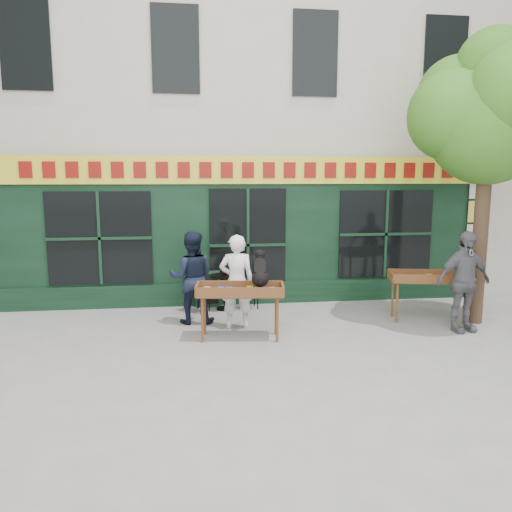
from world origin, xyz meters
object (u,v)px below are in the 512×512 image
at_px(woman, 237,282).
at_px(man_right, 464,281).
at_px(bistro_table, 224,285).
at_px(book_cart_right, 429,280).
at_px(dog, 260,267).
at_px(man_left, 192,278).
at_px(book_cart_center, 240,293).

relative_size(woman, man_right, 0.95).
height_order(woman, bistro_table, woman).
relative_size(book_cart_right, bistro_table, 2.10).
xyz_separation_m(man_right, bistro_table, (-4.29, 2.09, -0.40)).
xyz_separation_m(dog, man_left, (-1.19, 1.14, -0.38)).
height_order(dog, bistro_table, dog).
bearing_deg(bistro_table, book_cart_right, -18.57).
bearing_deg(book_cart_center, bistro_table, 100.84).
distance_m(man_right, bistro_table, 4.79).
bearing_deg(man_right, book_cart_center, 170.15).
bearing_deg(dog, book_cart_center, 178.55).
distance_m(woman, man_left, 0.96).
bearing_deg(man_left, book_cart_right, 177.86).
bearing_deg(man_left, book_cart_center, 130.88).
bearing_deg(man_left, dog, 139.45).
relative_size(woman, book_cart_right, 1.13).
bearing_deg(dog, woman, 123.24).
height_order(woman, man_right, man_right).
bearing_deg(dog, man_left, 142.90).
xyz_separation_m(book_cart_center, book_cart_right, (3.84, 0.65, 0.00)).
bearing_deg(book_cart_right, bistro_table, 172.89).
height_order(dog, woman, woman).
bearing_deg(book_cart_right, dog, -157.13).
height_order(dog, book_cart_right, dog).
bearing_deg(woman, man_left, -21.09).
xyz_separation_m(book_cart_center, woman, (0.00, 0.65, 0.07)).
distance_m(dog, bistro_table, 2.23).
xyz_separation_m(man_right, man_left, (-4.99, 1.19, -0.04)).
height_order(bistro_table, man_left, man_left).
height_order(woman, man_left, man_left).
height_order(book_cart_center, man_left, man_left).
relative_size(man_right, bistro_table, 2.48).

